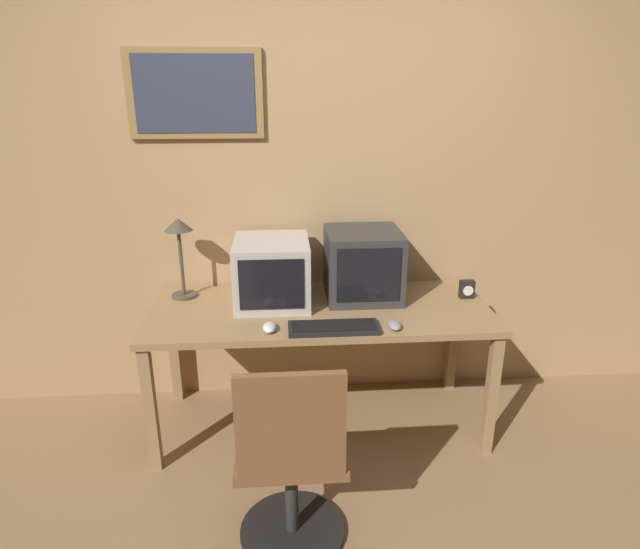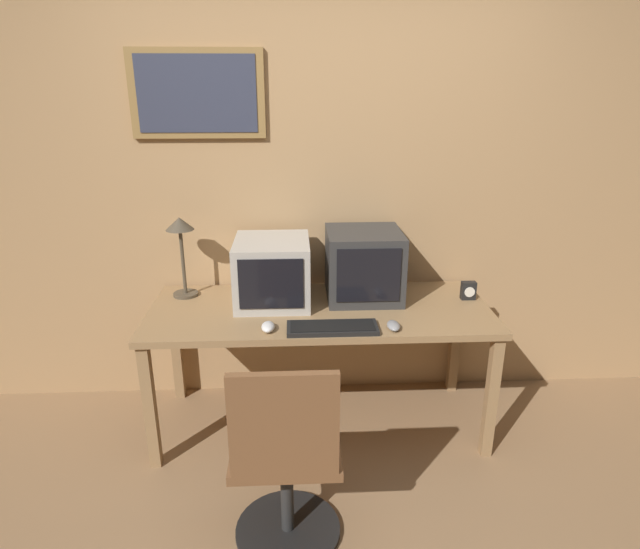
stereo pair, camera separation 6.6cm
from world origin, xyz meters
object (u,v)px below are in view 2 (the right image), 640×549
at_px(monitor_right, 364,265).
at_px(keyboard_main, 332,328).
at_px(office_chair, 286,466).
at_px(desk_lamp, 181,237).
at_px(mouse_far_corner, 268,327).
at_px(mouse_near_keyboard, 393,326).
at_px(desk_clock, 468,291).
at_px(monitor_left, 272,271).

bearing_deg(monitor_right, keyboard_main, -115.36).
bearing_deg(office_chair, desk_lamp, 117.96).
xyz_separation_m(keyboard_main, office_chair, (-0.23, -0.59, -0.34)).
distance_m(mouse_far_corner, office_chair, 0.70).
bearing_deg(office_chair, keyboard_main, 68.71).
bearing_deg(keyboard_main, desk_lamp, 148.28).
height_order(mouse_far_corner, desk_lamp, desk_lamp).
height_order(monitor_right, mouse_near_keyboard, monitor_right).
bearing_deg(office_chair, mouse_near_keyboard, 47.82).
distance_m(mouse_far_corner, desk_lamp, 0.77).
relative_size(mouse_far_corner, office_chair, 0.12).
distance_m(keyboard_main, mouse_near_keyboard, 0.31).
bearing_deg(mouse_near_keyboard, desk_clock, 36.74).
height_order(monitor_left, desk_clock, monitor_left).
relative_size(mouse_near_keyboard, desk_clock, 1.11).
height_order(desk_clock, desk_lamp, desk_lamp).
relative_size(desk_lamp, office_chair, 0.50).
bearing_deg(keyboard_main, monitor_left, 127.66).
height_order(keyboard_main, mouse_near_keyboard, mouse_near_keyboard).
xyz_separation_m(keyboard_main, mouse_far_corner, (-0.32, 0.01, 0.01)).
bearing_deg(desk_clock, keyboard_main, -155.34).
xyz_separation_m(monitor_left, mouse_far_corner, (-0.01, -0.38, -0.16)).
height_order(monitor_right, desk_lamp, desk_lamp).
bearing_deg(mouse_near_keyboard, monitor_left, 147.00).
height_order(monitor_left, keyboard_main, monitor_left).
xyz_separation_m(desk_clock, desk_lamp, (-1.61, 0.14, 0.30)).
xyz_separation_m(desk_clock, office_chair, (-1.03, -0.96, -0.38)).
bearing_deg(mouse_far_corner, keyboard_main, -2.05).
distance_m(monitor_left, office_chair, 1.11).
distance_m(mouse_near_keyboard, desk_lamp, 1.27).
xyz_separation_m(monitor_left, desk_lamp, (-0.51, 0.11, 0.17)).
distance_m(monitor_left, desk_lamp, 0.55).
bearing_deg(keyboard_main, monitor_right, 64.64).
bearing_deg(monitor_left, mouse_far_corner, -92.03).
distance_m(monitor_right, mouse_far_corner, 0.70).
height_order(monitor_right, mouse_far_corner, monitor_right).
distance_m(monitor_right, mouse_near_keyboard, 0.48).
height_order(monitor_right, desk_clock, monitor_right).
bearing_deg(monitor_left, office_chair, -85.73).
distance_m(monitor_left, mouse_far_corner, 0.41).
height_order(monitor_left, monitor_right, monitor_right).
relative_size(keyboard_main, desk_lamp, 0.98).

